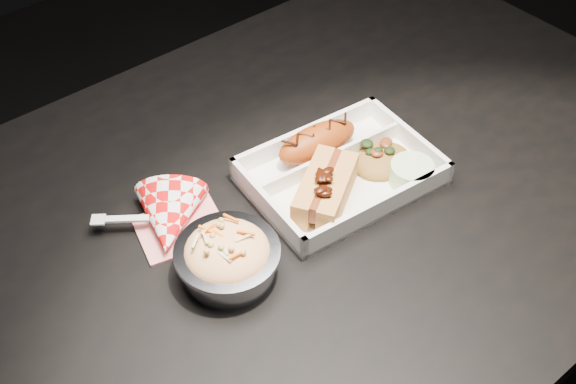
{
  "coord_description": "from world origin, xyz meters",
  "views": [
    {
      "loc": [
        -0.48,
        -0.53,
        1.45
      ],
      "look_at": [
        -0.07,
        -0.04,
        0.81
      ],
      "focal_mm": 45.0,
      "sensor_mm": 36.0,
      "label": 1
    }
  ],
  "objects_px": {
    "dining_table": "(310,229)",
    "hotdog": "(326,187)",
    "foil_coleslaw_cup": "(227,256)",
    "napkin_fork": "(169,220)",
    "food_tray": "(340,175)",
    "fried_pastry": "(317,142)"
  },
  "relations": [
    {
      "from": "fried_pastry",
      "to": "foil_coleslaw_cup",
      "type": "height_order",
      "value": "foil_coleslaw_cup"
    },
    {
      "from": "dining_table",
      "to": "food_tray",
      "type": "distance_m",
      "value": 0.11
    },
    {
      "from": "food_tray",
      "to": "fried_pastry",
      "type": "xyz_separation_m",
      "value": [
        0.01,
        0.05,
        0.02
      ]
    },
    {
      "from": "foil_coleslaw_cup",
      "to": "napkin_fork",
      "type": "relative_size",
      "value": 0.81
    },
    {
      "from": "fried_pastry",
      "to": "foil_coleslaw_cup",
      "type": "distance_m",
      "value": 0.24
    },
    {
      "from": "food_tray",
      "to": "napkin_fork",
      "type": "xyz_separation_m",
      "value": [
        -0.23,
        0.07,
        0.01
      ]
    },
    {
      "from": "dining_table",
      "to": "hotdog",
      "type": "height_order",
      "value": "hotdog"
    },
    {
      "from": "napkin_fork",
      "to": "foil_coleslaw_cup",
      "type": "bearing_deg",
      "value": -44.86
    },
    {
      "from": "food_tray",
      "to": "napkin_fork",
      "type": "relative_size",
      "value": 1.68
    },
    {
      "from": "food_tray",
      "to": "hotdog",
      "type": "relative_size",
      "value": 1.96
    },
    {
      "from": "fried_pastry",
      "to": "foil_coleslaw_cup",
      "type": "bearing_deg",
      "value": -158.27
    },
    {
      "from": "hotdog",
      "to": "food_tray",
      "type": "bearing_deg",
      "value": -6.94
    },
    {
      "from": "foil_coleslaw_cup",
      "to": "fried_pastry",
      "type": "bearing_deg",
      "value": 21.73
    },
    {
      "from": "dining_table",
      "to": "fried_pastry",
      "type": "distance_m",
      "value": 0.13
    },
    {
      "from": "fried_pastry",
      "to": "napkin_fork",
      "type": "bearing_deg",
      "value": 175.27
    },
    {
      "from": "dining_table",
      "to": "napkin_fork",
      "type": "relative_size",
      "value": 7.54
    },
    {
      "from": "foil_coleslaw_cup",
      "to": "hotdog",
      "type": "bearing_deg",
      "value": 3.83
    },
    {
      "from": "food_tray",
      "to": "hotdog",
      "type": "distance_m",
      "value": 0.06
    },
    {
      "from": "napkin_fork",
      "to": "fried_pastry",
      "type": "bearing_deg",
      "value": 32.19
    },
    {
      "from": "dining_table",
      "to": "fried_pastry",
      "type": "relative_size",
      "value": 9.44
    },
    {
      "from": "hotdog",
      "to": "napkin_fork",
      "type": "relative_size",
      "value": 0.85
    },
    {
      "from": "dining_table",
      "to": "hotdog",
      "type": "distance_m",
      "value": 0.13
    }
  ]
}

